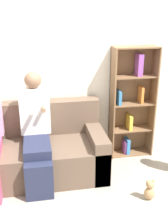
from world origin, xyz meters
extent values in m
plane|color=#9E9384|center=(0.00, 0.00, 0.00)|extent=(14.00, 14.00, 0.00)
cube|color=silver|center=(0.00, 0.96, 1.27)|extent=(10.00, 0.06, 2.55)
cube|color=brown|center=(-0.32, 0.38, 0.21)|extent=(1.90, 0.64, 0.43)
cube|color=brown|center=(-0.32, 0.80, 0.43)|extent=(1.90, 0.20, 0.87)
cube|color=brown|center=(0.54, 0.38, 0.28)|extent=(0.19, 0.64, 0.56)
cube|color=#232842|center=(-0.20, 0.00, 0.21)|extent=(0.31, 0.12, 0.43)
cube|color=#232842|center=(-0.20, 0.29, 0.48)|extent=(0.31, 0.46, 0.11)
cube|color=white|center=(-0.20, 0.60, 0.82)|extent=(0.36, 0.16, 0.57)
sphere|color=#8C664C|center=(-0.20, 0.60, 1.20)|extent=(0.20, 0.20, 0.20)
cylinder|color=#8C664C|center=(-0.10, 0.47, 0.88)|extent=(0.05, 0.10, 0.05)
cube|color=white|center=(-0.20, 0.42, 0.88)|extent=(0.05, 0.12, 0.02)
cube|color=brown|center=(0.83, 0.79, 0.77)|extent=(0.02, 0.26, 1.53)
cube|color=brown|center=(1.40, 0.79, 0.77)|extent=(0.02, 0.26, 1.53)
cube|color=brown|center=(1.12, 0.91, 0.77)|extent=(0.59, 0.02, 1.53)
cube|color=brown|center=(1.12, 0.79, 0.01)|extent=(0.56, 0.22, 0.02)
cube|color=brown|center=(1.12, 0.79, 0.39)|extent=(0.56, 0.22, 0.02)
cube|color=brown|center=(1.12, 0.79, 0.77)|extent=(0.56, 0.22, 0.02)
cube|color=brown|center=(1.12, 0.79, 1.14)|extent=(0.56, 0.22, 0.02)
cube|color=brown|center=(1.12, 0.79, 1.52)|extent=(0.56, 0.22, 0.02)
cube|color=teal|center=(1.07, 0.79, 0.13)|extent=(0.05, 0.17, 0.22)
cube|color=orange|center=(1.23, 0.79, 0.88)|extent=(0.03, 0.15, 0.22)
cube|color=gold|center=(1.08, 0.79, 0.50)|extent=(0.04, 0.18, 0.20)
cube|color=teal|center=(0.91, 0.79, 0.87)|extent=(0.04, 0.19, 0.18)
cube|color=#934CA3|center=(1.17, 0.79, 1.30)|extent=(0.07, 0.15, 0.29)
cube|color=#934CA3|center=(1.05, 0.79, 0.11)|extent=(0.06, 0.13, 0.18)
ellipsoid|color=tan|center=(0.99, -0.24, 0.08)|extent=(0.12, 0.10, 0.15)
sphere|color=tan|center=(0.99, -0.24, 0.19)|extent=(0.09, 0.09, 0.09)
sphere|color=tan|center=(0.95, -0.24, 0.23)|extent=(0.04, 0.04, 0.04)
sphere|color=tan|center=(1.02, -0.24, 0.23)|extent=(0.04, 0.04, 0.04)
camera|label=1|loc=(-0.18, -2.65, 2.01)|focal=45.00mm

